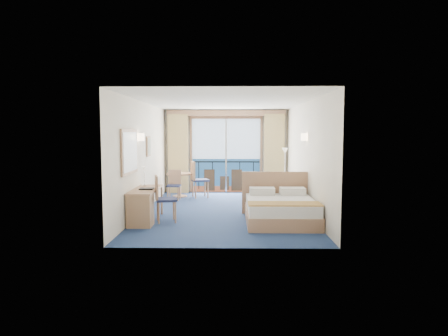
{
  "coord_description": "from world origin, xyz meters",
  "views": [
    {
      "loc": [
        0.16,
        -9.84,
        1.94
      ],
      "look_at": [
        -0.02,
        0.2,
        1.06
      ],
      "focal_mm": 32.0,
      "sensor_mm": 36.0,
      "label": 1
    }
  ],
  "objects_px": {
    "bed": "(280,209)",
    "nightstand": "(294,198)",
    "desk_chair": "(162,196)",
    "round_table": "(180,179)",
    "floor_lamp": "(285,160)",
    "desk": "(141,207)",
    "table_chair_a": "(197,177)",
    "armchair": "(282,189)",
    "table_chair_b": "(174,183)"
  },
  "relations": [
    {
      "from": "bed",
      "to": "nightstand",
      "type": "height_order",
      "value": "bed"
    },
    {
      "from": "desk_chair",
      "to": "round_table",
      "type": "relative_size",
      "value": 1.28
    },
    {
      "from": "floor_lamp",
      "to": "round_table",
      "type": "height_order",
      "value": "floor_lamp"
    },
    {
      "from": "bed",
      "to": "nightstand",
      "type": "bearing_deg",
      "value": 69.82
    },
    {
      "from": "floor_lamp",
      "to": "round_table",
      "type": "relative_size",
      "value": 1.86
    },
    {
      "from": "desk",
      "to": "round_table",
      "type": "height_order",
      "value": "round_table"
    },
    {
      "from": "desk",
      "to": "round_table",
      "type": "distance_m",
      "value": 3.83
    },
    {
      "from": "bed",
      "to": "table_chair_a",
      "type": "bearing_deg",
      "value": 122.39
    },
    {
      "from": "desk",
      "to": "round_table",
      "type": "bearing_deg",
      "value": 85.15
    },
    {
      "from": "nightstand",
      "to": "bed",
      "type": "bearing_deg",
      "value": -110.18
    },
    {
      "from": "armchair",
      "to": "table_chair_b",
      "type": "height_order",
      "value": "table_chair_b"
    },
    {
      "from": "floor_lamp",
      "to": "table_chair_a",
      "type": "relative_size",
      "value": 1.36
    },
    {
      "from": "armchair",
      "to": "desk",
      "type": "bearing_deg",
      "value": 34.27
    },
    {
      "from": "table_chair_a",
      "to": "desk_chair",
      "type": "bearing_deg",
      "value": 153.88
    },
    {
      "from": "round_table",
      "to": "table_chair_b",
      "type": "xyz_separation_m",
      "value": [
        -0.09,
        -0.55,
        -0.05
      ]
    },
    {
      "from": "armchair",
      "to": "table_chair_a",
      "type": "height_order",
      "value": "table_chair_a"
    },
    {
      "from": "bed",
      "to": "round_table",
      "type": "xyz_separation_m",
      "value": [
        -2.64,
        3.46,
        0.26
      ]
    },
    {
      "from": "desk",
      "to": "bed",
      "type": "bearing_deg",
      "value": 6.8
    },
    {
      "from": "table_chair_b",
      "to": "desk_chair",
      "type": "bearing_deg",
      "value": -83.6
    },
    {
      "from": "armchair",
      "to": "floor_lamp",
      "type": "xyz_separation_m",
      "value": [
        0.18,
        0.69,
        0.82
      ]
    },
    {
      "from": "floor_lamp",
      "to": "desk",
      "type": "xyz_separation_m",
      "value": [
        -3.56,
        -4.03,
        -0.73
      ]
    },
    {
      "from": "bed",
      "to": "table_chair_a",
      "type": "xyz_separation_m",
      "value": [
        -2.1,
        3.3,
        0.33
      ]
    },
    {
      "from": "armchair",
      "to": "desk_chair",
      "type": "relative_size",
      "value": 0.67
    },
    {
      "from": "round_table",
      "to": "table_chair_a",
      "type": "distance_m",
      "value": 0.57
    },
    {
      "from": "nightstand",
      "to": "armchair",
      "type": "xyz_separation_m",
      "value": [
        -0.11,
        1.57,
        0.02
      ]
    },
    {
      "from": "floor_lamp",
      "to": "nightstand",
      "type": "bearing_deg",
      "value": -91.81
    },
    {
      "from": "floor_lamp",
      "to": "table_chair_b",
      "type": "height_order",
      "value": "floor_lamp"
    },
    {
      "from": "floor_lamp",
      "to": "table_chair_a",
      "type": "distance_m",
      "value": 2.76
    },
    {
      "from": "armchair",
      "to": "round_table",
      "type": "relative_size",
      "value": 0.86
    },
    {
      "from": "round_table",
      "to": "table_chair_a",
      "type": "relative_size",
      "value": 0.73
    },
    {
      "from": "bed",
      "to": "desk",
      "type": "bearing_deg",
      "value": -173.2
    },
    {
      "from": "armchair",
      "to": "desk",
      "type": "xyz_separation_m",
      "value": [
        -3.38,
        -3.34,
        0.08
      ]
    },
    {
      "from": "desk",
      "to": "round_table",
      "type": "xyz_separation_m",
      "value": [
        0.32,
        3.81,
        0.15
      ]
    },
    {
      "from": "floor_lamp",
      "to": "table_chair_b",
      "type": "distance_m",
      "value": 3.47
    },
    {
      "from": "nightstand",
      "to": "table_chair_b",
      "type": "xyz_separation_m",
      "value": [
        -3.25,
        1.5,
        0.2
      ]
    },
    {
      "from": "armchair",
      "to": "round_table",
      "type": "bearing_deg",
      "value": -19.19
    },
    {
      "from": "armchair",
      "to": "desk",
      "type": "height_order",
      "value": "desk"
    },
    {
      "from": "round_table",
      "to": "nightstand",
      "type": "bearing_deg",
      "value": -32.89
    },
    {
      "from": "floor_lamp",
      "to": "desk",
      "type": "distance_m",
      "value": 5.43
    },
    {
      "from": "desk",
      "to": "table_chair_b",
      "type": "bearing_deg",
      "value": 85.93
    },
    {
      "from": "desk_chair",
      "to": "table_chair_b",
      "type": "xyz_separation_m",
      "value": [
        -0.15,
        2.95,
        -0.09
      ]
    },
    {
      "from": "desk",
      "to": "round_table",
      "type": "relative_size",
      "value": 1.91
    },
    {
      "from": "desk",
      "to": "desk_chair",
      "type": "bearing_deg",
      "value": 38.73
    },
    {
      "from": "nightstand",
      "to": "floor_lamp",
      "type": "distance_m",
      "value": 2.42
    },
    {
      "from": "bed",
      "to": "table_chair_a",
      "type": "relative_size",
      "value": 1.77
    },
    {
      "from": "desk_chair",
      "to": "armchair",
      "type": "bearing_deg",
      "value": -59.08
    },
    {
      "from": "nightstand",
      "to": "floor_lamp",
      "type": "relative_size",
      "value": 0.39
    },
    {
      "from": "armchair",
      "to": "table_chair_a",
      "type": "relative_size",
      "value": 0.63
    },
    {
      "from": "armchair",
      "to": "desk_chair",
      "type": "distance_m",
      "value": 4.27
    },
    {
      "from": "armchair",
      "to": "floor_lamp",
      "type": "bearing_deg",
      "value": -114.88
    }
  ]
}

